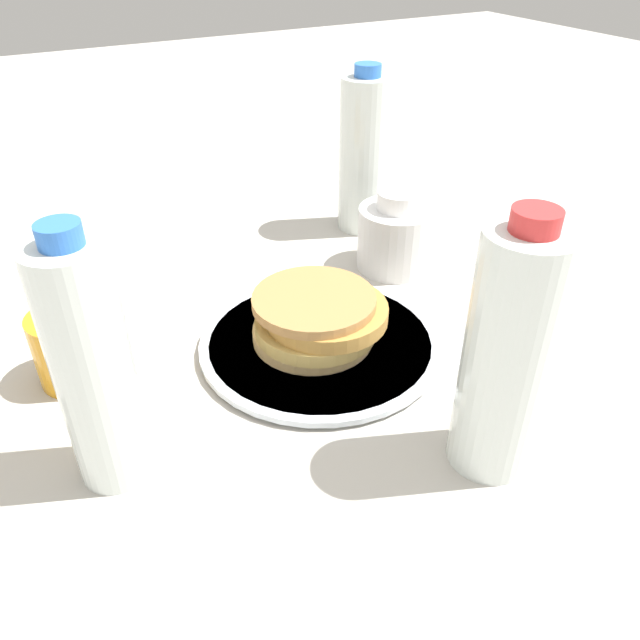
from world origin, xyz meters
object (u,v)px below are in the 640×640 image
(cream_jug, at_px, (396,235))
(water_bottle_far, at_px, (507,355))
(plate, at_px, (320,343))
(pancake_stack, at_px, (319,318))
(juice_glass, at_px, (73,347))
(water_bottle_near, at_px, (94,368))
(water_bottle_mid, at_px, (364,155))

(cream_jug, height_order, water_bottle_far, water_bottle_far)
(plate, relative_size, pancake_stack, 1.85)
(pancake_stack, relative_size, juice_glass, 1.85)
(plate, xyz_separation_m, water_bottle_far, (-0.06, 0.23, 0.11))
(plate, bearing_deg, cream_jug, -146.85)
(water_bottle_near, relative_size, water_bottle_mid, 1.00)
(cream_jug, bearing_deg, pancake_stack, 33.01)
(water_bottle_near, height_order, water_bottle_far, water_bottle_far)
(pancake_stack, distance_m, cream_jug, 0.23)
(cream_jug, height_order, water_bottle_near, water_bottle_near)
(cream_jug, xyz_separation_m, water_bottle_mid, (-0.03, -0.14, 0.07))
(plate, bearing_deg, water_bottle_mid, -130.11)
(water_bottle_mid, bearing_deg, water_bottle_far, 71.65)
(water_bottle_far, bearing_deg, water_bottle_mid, -108.35)
(cream_jug, height_order, water_bottle_mid, water_bottle_mid)
(pancake_stack, bearing_deg, cream_jug, -146.99)
(juice_glass, height_order, water_bottle_far, water_bottle_far)
(juice_glass, relative_size, water_bottle_mid, 0.33)
(cream_jug, bearing_deg, juice_glass, 5.38)
(pancake_stack, height_order, water_bottle_near, water_bottle_near)
(juice_glass, distance_m, water_bottle_far, 0.45)
(plate, xyz_separation_m, water_bottle_near, (0.26, 0.08, 0.11))
(water_bottle_mid, xyz_separation_m, water_bottle_far, (0.16, 0.49, 0.00))
(pancake_stack, relative_size, water_bottle_far, 0.60)
(water_bottle_near, bearing_deg, pancake_stack, -163.50)
(juice_glass, height_order, water_bottle_mid, water_bottle_mid)
(juice_glass, relative_size, water_bottle_near, 0.33)
(cream_jug, distance_m, water_bottle_near, 0.50)
(plate, height_order, water_bottle_mid, water_bottle_mid)
(plate, xyz_separation_m, pancake_stack, (0.00, 0.00, 0.04))
(plate, relative_size, water_bottle_far, 1.12)
(juice_glass, bearing_deg, cream_jug, -174.62)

